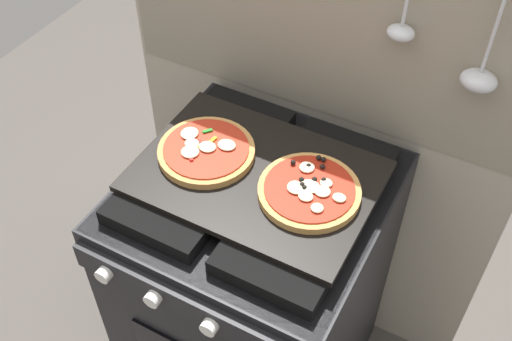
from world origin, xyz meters
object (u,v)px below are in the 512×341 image
Objects in this scene: pizza_right at (310,190)px; pizza_left at (206,151)px; stove at (256,288)px; baking_tray at (256,176)px.

pizza_left is at bearing -179.20° from pizza_right.
stove is 0.50m from pizza_right.
pizza_left is (-0.13, -0.00, 0.02)m from baking_tray.
stove is 1.67× the size of baking_tray.
stove is 3.96× the size of pizza_right.
pizza_right is (0.13, 0.01, 0.48)m from stove.
baking_tray is 2.37× the size of pizza_right.
baking_tray is at bearing 0.06° from pizza_left.
pizza_left is at bearing -179.94° from baking_tray.
baking_tray is (0.00, 0.00, 0.46)m from stove.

